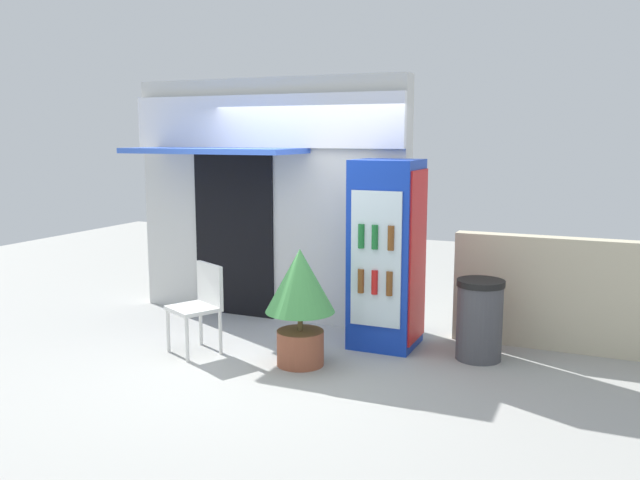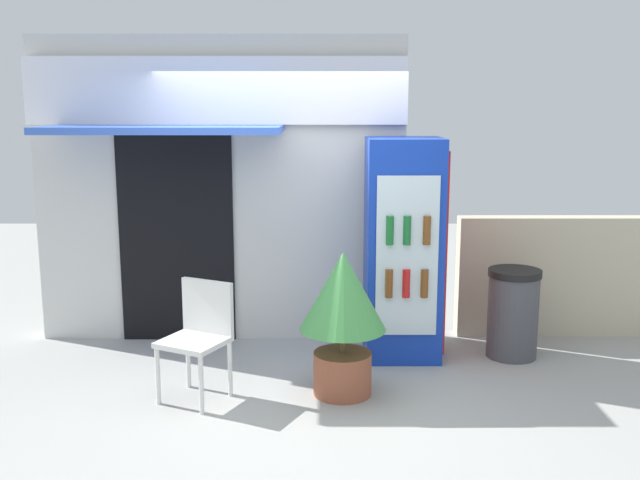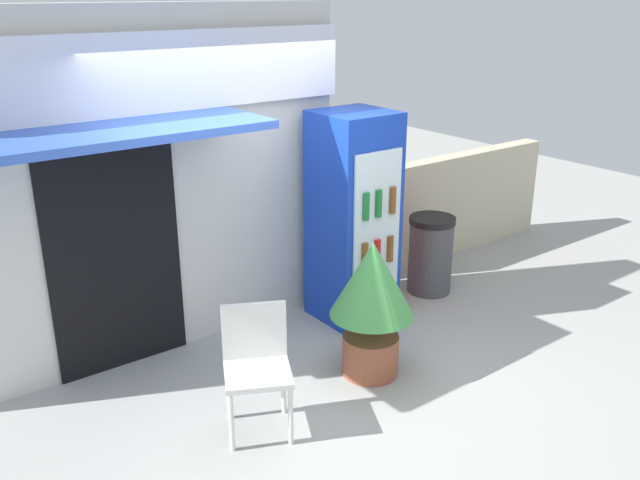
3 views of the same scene
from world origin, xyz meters
name	(u,v)px [view 1 (image 1 of 3)]	position (x,y,z in m)	size (l,w,h in m)	color
ground	(265,357)	(0.00, 0.00, 0.00)	(16.00, 16.00, 0.00)	#A3A39E
storefront_building	(266,194)	(-0.72, 1.40, 1.48)	(3.43, 1.11, 2.83)	silver
drink_cooler	(387,254)	(0.97, 0.86, 0.97)	(0.67, 0.70, 1.93)	#1438B2
plastic_chair	(201,301)	(-0.68, -0.09, 0.53)	(0.59, 0.58, 0.90)	silver
potted_plant_near_shop	(300,294)	(0.41, -0.04, 0.69)	(0.66, 0.66, 1.13)	#995138
trash_bin	(479,319)	(1.94, 0.81, 0.40)	(0.46, 0.46, 0.79)	#47474C
stone_boundary_wall	(594,297)	(2.95, 1.45, 0.58)	(2.78, 0.20, 1.16)	beige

